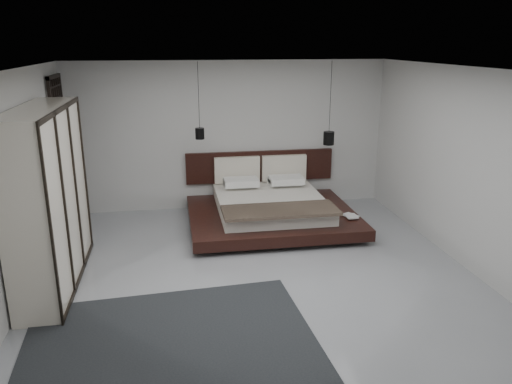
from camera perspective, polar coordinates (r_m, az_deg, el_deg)
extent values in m
plane|color=#919499|center=(7.15, -0.01, -9.10)|extent=(6.00, 6.00, 0.00)
plane|color=white|center=(6.43, -0.02, 13.94)|extent=(6.00, 6.00, 0.00)
plane|color=#BABAB7|center=(9.55, -3.04, 6.43)|extent=(6.00, 0.00, 6.00)
plane|color=#BABAB7|center=(3.91, 7.44, -9.57)|extent=(6.00, 0.00, 6.00)
plane|color=#BABAB7|center=(6.84, -25.62, 0.54)|extent=(0.00, 6.00, 6.00)
plane|color=#BABAB7|center=(7.73, 22.52, 2.64)|extent=(0.00, 6.00, 6.00)
cube|color=black|center=(9.17, -21.29, 4.21)|extent=(0.05, 0.90, 2.60)
cube|color=black|center=(8.81, 1.82, -3.65)|extent=(2.26, 1.85, 0.08)
cube|color=black|center=(8.77, 1.82, -2.83)|extent=(2.87, 2.36, 0.18)
cube|color=silver|center=(8.82, 1.66, -1.29)|extent=(1.85, 2.05, 0.23)
cube|color=black|center=(8.04, 2.78, -2.11)|extent=(1.87, 0.72, 0.05)
cube|color=white|center=(9.45, -1.82, 1.04)|extent=(0.64, 0.41, 0.12)
cube|color=white|center=(9.60, 3.28, 1.27)|extent=(0.64, 0.41, 0.12)
cube|color=white|center=(9.30, -1.70, 1.16)|extent=(0.64, 0.41, 0.12)
cube|color=white|center=(9.45, 3.48, 1.39)|extent=(0.64, 0.41, 0.12)
cube|color=black|center=(9.73, 0.45, 2.97)|extent=(2.87, 0.08, 0.60)
cube|color=beige|center=(9.58, -2.18, 2.56)|extent=(0.87, 0.10, 0.50)
cube|color=beige|center=(9.74, 3.22, 2.78)|extent=(0.87, 0.10, 0.50)
imported|color=#99724C|center=(8.57, 10.27, -2.83)|extent=(0.30, 0.33, 0.03)
imported|color=#99724C|center=(8.53, 10.22, -2.76)|extent=(0.20, 0.27, 0.02)
cylinder|color=black|center=(8.76, -6.59, 10.91)|extent=(0.01, 0.01, 1.13)
cylinder|color=black|center=(8.85, -6.44, 6.65)|extent=(0.16, 0.16, 0.19)
cylinder|color=#FFE0B2|center=(8.87, -6.42, 6.13)|extent=(0.12, 0.12, 0.01)
cylinder|color=black|center=(9.20, 8.51, 10.71)|extent=(0.01, 0.01, 1.26)
cylinder|color=black|center=(9.31, 8.31, 6.11)|extent=(0.20, 0.20, 0.24)
cylinder|color=#FFE0B2|center=(9.33, 8.28, 5.46)|extent=(0.15, 0.15, 0.01)
cube|color=silver|center=(6.99, -22.67, -0.70)|extent=(0.54, 2.35, 2.35)
cube|color=black|center=(6.69, -21.40, 8.81)|extent=(0.03, 2.35, 0.06)
cube|color=black|center=(7.33, -19.47, -9.17)|extent=(0.03, 2.35, 0.06)
cube|color=black|center=(5.83, -22.38, -4.02)|extent=(0.03, 0.05, 2.35)
cube|color=black|center=(6.56, -20.98, -1.61)|extent=(0.03, 0.05, 2.35)
cube|color=black|center=(7.30, -19.86, 0.32)|extent=(0.03, 0.05, 2.35)
cube|color=black|center=(8.04, -18.95, 1.89)|extent=(0.03, 0.05, 2.35)
cube|color=black|center=(5.73, -9.73, -16.45)|extent=(3.25, 2.42, 0.01)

